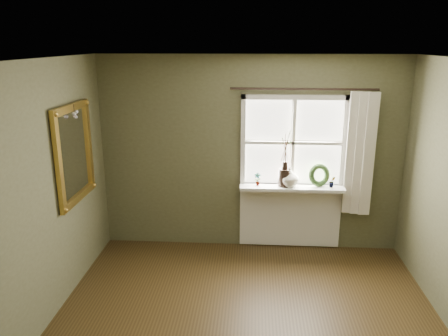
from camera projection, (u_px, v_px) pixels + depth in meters
name	position (u px, v px, depth m)	size (l,w,h in m)	color
ceiling	(251.00, 62.00, 3.26)	(4.50, 4.50, 0.00)	silver
wall_back	(251.00, 154.00, 5.83)	(4.00, 0.10, 2.60)	brown
wall_left	(10.00, 216.00, 3.76)	(0.10, 4.50, 2.60)	brown
window_frame	(293.00, 143.00, 5.68)	(1.36, 0.06, 1.24)	white
window_sill	(292.00, 188.00, 5.73)	(1.36, 0.26, 0.04)	white
window_apron	(290.00, 215.00, 5.96)	(1.36, 0.04, 0.88)	white
dark_jug	(284.00, 178.00, 5.70)	(0.16, 0.16, 0.23)	black
cream_vase	(290.00, 177.00, 5.69)	(0.24, 0.24, 0.25)	beige
wreath	(319.00, 177.00, 5.71)	(0.31, 0.31, 0.07)	#2B461F
potted_plant_left	(257.00, 179.00, 5.73)	(0.09, 0.06, 0.17)	#2B461F
potted_plant_right	(332.00, 182.00, 5.67)	(0.08, 0.07, 0.15)	#2B461F
curtain	(360.00, 154.00, 5.56)	(0.36, 0.12, 1.59)	beige
curtain_rod	(304.00, 89.00, 5.42)	(0.03, 0.03, 1.84)	black
gilt_mirror	(74.00, 153.00, 4.88)	(0.10, 0.93, 1.11)	white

